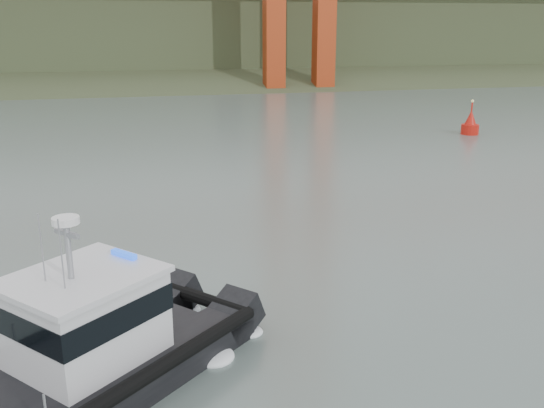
{
  "coord_description": "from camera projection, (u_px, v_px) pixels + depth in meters",
  "views": [
    {
      "loc": [
        -3.92,
        -18.63,
        10.24
      ],
      "look_at": [
        1.95,
        6.8,
        2.4
      ],
      "focal_mm": 40.0,
      "sensor_mm": 36.0,
      "label": 1
    }
  ],
  "objects": [
    {
      "name": "nav_buoy",
      "position": [
        470.0,
        125.0,
        57.61
      ],
      "size": [
        1.67,
        1.67,
        3.47
      ],
      "color": "#B9150C",
      "rests_on": "ground"
    },
    {
      "name": "headlands",
      "position": [
        145.0,
        37.0,
        136.27
      ],
      "size": [
        500.0,
        105.36,
        27.12
      ],
      "color": "#334024",
      "rests_on": "ground"
    },
    {
      "name": "ground",
      "position": [
        262.0,
        328.0,
        21.18
      ],
      "size": [
        400.0,
        400.0,
        0.0
      ],
      "primitive_type": "plane",
      "color": "#505F5A",
      "rests_on": "ground"
    },
    {
      "name": "patrol_boat",
      "position": [
        78.0,
        351.0,
        16.99
      ],
      "size": [
        11.22,
        10.69,
        5.52
      ],
      "rotation": [
        0.0,
        0.0,
        -0.84
      ],
      "color": "black",
      "rests_on": "ground"
    }
  ]
}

